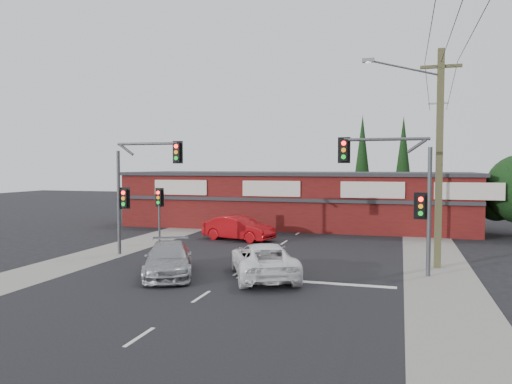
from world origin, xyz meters
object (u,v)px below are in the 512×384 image
(white_suv, at_px, (264,260))
(utility_pole, at_px, (436,151))
(shop_building, at_px, (296,199))
(red_sedan, at_px, (238,228))
(silver_suv, at_px, (169,259))

(white_suv, bearing_deg, utility_pole, -172.96)
(shop_building, bearing_deg, red_sedan, -103.52)
(silver_suv, relative_size, red_sedan, 1.04)
(white_suv, bearing_deg, shop_building, -106.14)
(white_suv, bearing_deg, red_sedan, -89.48)
(silver_suv, bearing_deg, utility_pole, 0.56)
(red_sedan, relative_size, shop_building, 0.17)
(white_suv, relative_size, shop_building, 0.19)
(shop_building, bearing_deg, white_suv, -82.73)
(silver_suv, bearing_deg, shop_building, 61.40)
(silver_suv, distance_m, shop_building, 19.06)
(utility_pole, bearing_deg, shop_building, 123.76)
(silver_suv, xyz_separation_m, shop_building, (1.69, 18.93, 1.43))
(shop_building, height_order, utility_pole, utility_pole)
(white_suv, relative_size, red_sedan, 1.13)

